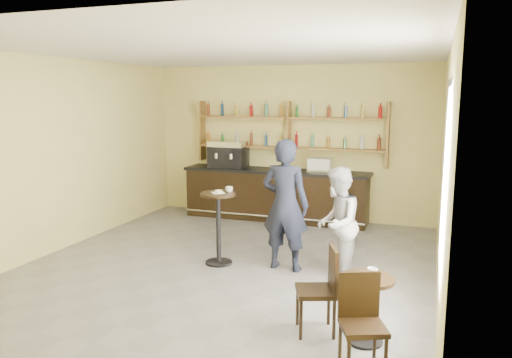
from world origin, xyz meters
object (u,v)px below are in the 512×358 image
(pastry_case, at_px, (320,165))
(cafe_table, at_px, (366,310))
(patron_second, at_px, (337,223))
(chair_west, at_px, (316,290))
(bar_counter, at_px, (276,195))
(espresso_machine, at_px, (228,154))
(pedestal_table, at_px, (219,228))
(chair_south, at_px, (363,326))
(man_main, at_px, (285,205))

(pastry_case, height_order, cafe_table, pastry_case)
(pastry_case, relative_size, patron_second, 0.29)
(cafe_table, height_order, chair_west, chair_west)
(bar_counter, distance_m, chair_west, 5.11)
(espresso_machine, relative_size, pedestal_table, 0.70)
(bar_counter, xyz_separation_m, espresso_machine, (-1.07, 0.00, 0.81))
(patron_second, bearing_deg, pastry_case, -163.70)
(pedestal_table, bearing_deg, chair_south, -43.24)
(pedestal_table, distance_m, chair_south, 3.47)
(cafe_table, bearing_deg, pastry_case, 108.23)
(bar_counter, height_order, espresso_machine, espresso_machine)
(bar_counter, height_order, chair_west, bar_counter)
(patron_second, bearing_deg, pedestal_table, -91.16)
(espresso_machine, bearing_deg, chair_south, -57.26)
(chair_south, distance_m, patron_second, 2.49)
(chair_west, relative_size, chair_south, 1.04)
(pastry_case, xyz_separation_m, pedestal_table, (-0.91, -2.99, -0.64))
(man_main, distance_m, patron_second, 0.83)
(pedestal_table, relative_size, patron_second, 0.69)
(pastry_case, bearing_deg, patron_second, -81.00)
(pedestal_table, xyz_separation_m, patron_second, (1.83, -0.01, 0.25))
(pastry_case, relative_size, cafe_table, 0.65)
(chair_west, bearing_deg, chair_south, 21.68)
(cafe_table, distance_m, chair_south, 0.61)
(cafe_table, bearing_deg, espresso_machine, 126.85)
(bar_counter, distance_m, patron_second, 3.54)
(chair_west, distance_m, chair_south, 0.88)
(pastry_case, xyz_separation_m, patron_second, (0.92, -3.01, -0.39))
(pedestal_table, bearing_deg, man_main, 6.66)
(chair_west, bearing_deg, bar_counter, -178.51)
(pastry_case, height_order, pedestal_table, pastry_case)
(chair_south, height_order, patron_second, patron_second)
(man_main, distance_m, cafe_table, 2.47)
(espresso_machine, height_order, man_main, man_main)
(bar_counter, relative_size, cafe_table, 5.44)
(pedestal_table, relative_size, chair_south, 1.21)
(man_main, xyz_separation_m, chair_west, (0.90, -1.84, -0.50))
(pastry_case, bearing_deg, chair_west, -85.83)
(man_main, relative_size, chair_south, 2.13)
(chair_west, xyz_separation_m, patron_second, (-0.10, 1.71, 0.32))
(man_main, relative_size, patron_second, 1.22)
(bar_counter, xyz_separation_m, pedestal_table, (0.03, -2.99, 0.03))
(chair_west, height_order, patron_second, patron_second)
(pedestal_table, distance_m, chair_west, 2.59)
(cafe_table, xyz_separation_m, patron_second, (-0.65, 1.76, 0.45))
(pedestal_table, bearing_deg, chair_west, -41.85)
(chair_south, bearing_deg, espresso_machine, 100.73)
(chair_west, xyz_separation_m, chair_south, (0.60, -0.65, -0.02))
(pedestal_table, distance_m, man_main, 1.12)
(bar_counter, height_order, pastry_case, pastry_case)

